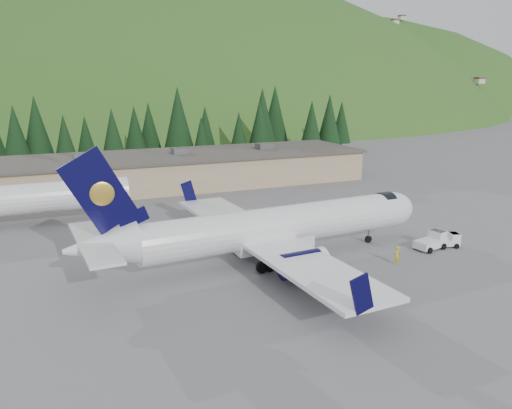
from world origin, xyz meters
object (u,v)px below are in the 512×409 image
object	(u,v)px
ramp_worker	(397,255)
baggage_tug_b	(448,241)
airliner	(271,228)
baggage_tug_a	(432,241)
terminal_building	(150,171)
second_airliner	(5,200)

from	to	relation	value
ramp_worker	baggage_tug_b	bearing A→B (deg)	164.26
airliner	baggage_tug_a	world-z (taller)	airliner
airliner	baggage_tug_b	world-z (taller)	airliner
baggage_tug_a	terminal_building	distance (m)	46.32
baggage_tug_b	terminal_building	xyz separation A→B (m)	(-22.59, 41.58, 1.98)
airliner	second_airliner	world-z (taller)	airliner
second_airliner	ramp_worker	bearing A→B (deg)	-38.82
baggage_tug_a	baggage_tug_b	world-z (taller)	baggage_tug_a
baggage_tug_b	terminal_building	bearing A→B (deg)	135.77
airliner	baggage_tug_a	bearing A→B (deg)	-15.23
second_airliner	terminal_building	bearing A→B (deg)	38.78
baggage_tug_b	airliner	bearing A→B (deg)	-173.41
second_airliner	ramp_worker	size ratio (longest dim) A/B	15.98
airliner	baggage_tug_b	size ratio (longest dim) A/B	12.04
second_airliner	terminal_building	size ratio (longest dim) A/B	0.39
baggage_tug_b	terminal_building	distance (m)	47.36
airliner	terminal_building	distance (m)	38.28
baggage_tug_a	terminal_building	xyz separation A→B (m)	(-20.62, 41.44, 1.83)
airliner	baggage_tug_b	distance (m)	19.12
second_airliner	ramp_worker	world-z (taller)	second_airliner
ramp_worker	airliner	bearing A→B (deg)	-57.99
baggage_tug_b	ramp_worker	world-z (taller)	ramp_worker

